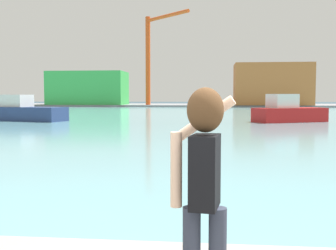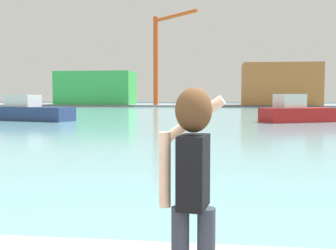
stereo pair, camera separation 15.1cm
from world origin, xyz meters
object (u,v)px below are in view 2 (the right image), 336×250
(boat_moored, at_px, (30,111))
(port_crane, at_px, (160,50))
(warehouse_right, at_px, (280,84))
(boat_moored_2, at_px, (296,112))
(warehouse_left, at_px, (96,88))
(person_photographer, at_px, (192,176))

(boat_moored, relative_size, port_crane, 0.46)
(warehouse_right, relative_size, port_crane, 0.85)
(boat_moored, relative_size, boat_moored_2, 1.25)
(boat_moored, bearing_deg, boat_moored_2, 17.36)
(boat_moored, bearing_deg, warehouse_left, 116.30)
(warehouse_right, bearing_deg, person_photographer, -98.33)
(person_photographer, distance_m, boat_moored, 37.61)
(person_photographer, height_order, warehouse_right, warehouse_right)
(boat_moored, height_order, warehouse_left, warehouse_left)
(warehouse_left, distance_m, warehouse_right, 39.48)
(boat_moored_2, distance_m, warehouse_right, 52.12)
(port_crane, bearing_deg, boat_moored_2, -68.99)
(port_crane, bearing_deg, warehouse_left, 166.96)
(person_photographer, relative_size, warehouse_left, 0.11)
(person_photographer, bearing_deg, warehouse_right, -0.17)
(warehouse_right, bearing_deg, boat_moored, -119.63)
(boat_moored, xyz_separation_m, port_crane, (5.05, 49.61, 10.84))
(boat_moored_2, relative_size, warehouse_right, 0.43)
(person_photographer, bearing_deg, boat_moored_2, -2.96)
(boat_moored, height_order, port_crane, port_crane)
(person_photographer, xyz_separation_m, warehouse_right, (12.56, 85.72, 3.00))
(boat_moored_2, height_order, port_crane, port_crane)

